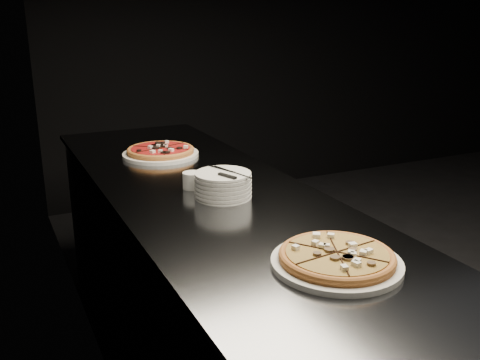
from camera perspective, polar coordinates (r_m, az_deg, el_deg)
name	(u,v)px	position (r m, az deg, el deg)	size (l,w,h in m)	color
wall_left	(99,64)	(1.84, -14.77, 11.88)	(0.02, 5.00, 2.80)	black
wall_back	(316,32)	(5.17, 8.10, 15.35)	(5.00, 0.02, 2.80)	black
counter	(209,295)	(2.23, -3.33, -12.19)	(0.74, 2.44, 0.92)	slate
pizza_mushroom	(337,258)	(1.44, 10.28, -8.23)	(0.35, 0.35, 0.04)	white
pizza_tomato	(161,151)	(2.53, -8.46, 3.03)	(0.40, 0.40, 0.04)	white
plate_stack	(223,185)	(1.93, -1.83, -0.52)	(0.20, 0.20, 0.09)	white
cutlery	(227,173)	(1.91, -1.42, 0.78)	(0.07, 0.22, 0.01)	silver
ramekin	(192,180)	(2.04, -5.12, 0.00)	(0.07, 0.07, 0.06)	silver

